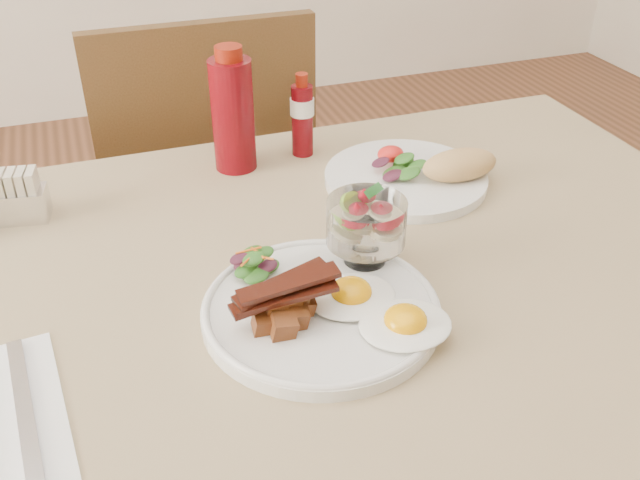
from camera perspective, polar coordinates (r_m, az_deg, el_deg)
table at (r=0.95m, az=-1.72°, el=-7.73°), size 1.33×0.88×0.75m
chair_far at (r=1.57m, az=-9.17°, el=3.53°), size 0.42×0.42×0.93m
main_plate at (r=0.84m, az=0.08°, el=-5.68°), size 0.28×0.28×0.02m
fried_eggs at (r=0.82m, az=4.63°, el=-5.44°), size 0.17×0.20×0.03m
bacon_potato_pile at (r=0.80m, az=-2.87°, el=-5.02°), size 0.13×0.07×0.06m
side_salad at (r=0.88m, az=-5.22°, el=-1.99°), size 0.07×0.07×0.03m
fruit_cup at (r=0.88m, az=3.70°, el=1.40°), size 0.10×0.10×0.10m
second_plate at (r=1.12m, az=7.87°, el=5.29°), size 0.26×0.25×0.06m
ketchup_bottle at (r=1.14m, az=-7.00°, el=10.06°), size 0.08×0.08×0.20m
hot_sauce_bottle at (r=1.18m, az=-1.43°, el=9.88°), size 0.04×0.04×0.14m
sugar_caddy at (r=1.10m, az=-23.14°, el=3.06°), size 0.09×0.06×0.08m
napkin_cutlery at (r=0.79m, az=-24.20°, el=-12.84°), size 0.15×0.24×0.01m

